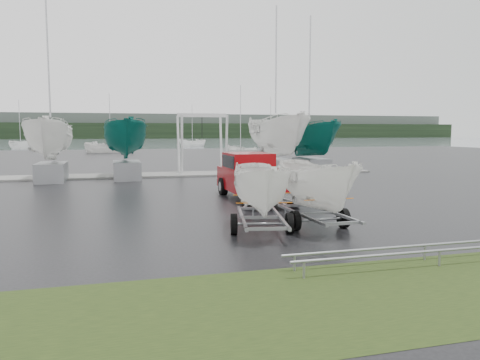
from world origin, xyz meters
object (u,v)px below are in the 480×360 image
(trailer_parked, at_px, (261,147))
(boat_hoist, at_px, (202,135))
(pickup_truck, at_px, (253,175))
(trailer_hitched, at_px, (318,142))

(trailer_parked, relative_size, boat_hoist, 1.12)
(pickup_truck, bearing_deg, trailer_parked, -105.55)
(pickup_truck, height_order, trailer_parked, trailer_parked)
(trailer_parked, height_order, boat_hoist, trailer_parked)
(pickup_truck, distance_m, trailer_parked, 7.02)
(trailer_hitched, xyz_separation_m, boat_hoist, (-0.04, 18.30, 0.06))
(pickup_truck, distance_m, boat_hoist, 11.95)
(pickup_truck, bearing_deg, trailer_hitched, -90.00)
(trailer_hitched, relative_size, boat_hoist, 1.17)
(trailer_hitched, bearing_deg, boat_hoist, 89.55)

